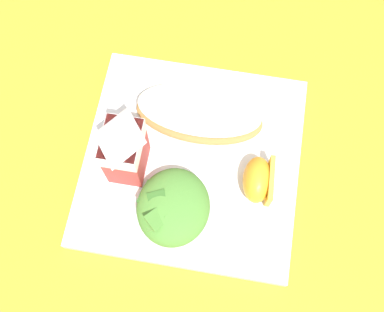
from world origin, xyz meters
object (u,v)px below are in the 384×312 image
at_px(green_salad_pile, 173,207).
at_px(milk_carton, 124,148).
at_px(white_plate, 192,161).
at_px(orange_wedge_front, 259,180).
at_px(cheesy_pizza_bread, 200,114).

relative_size(green_salad_pile, milk_carton, 0.91).
xyz_separation_m(white_plate, orange_wedge_front, (-0.02, -0.09, 0.03)).
height_order(cheesy_pizza_bread, orange_wedge_front, orange_wedge_front).
xyz_separation_m(cheesy_pizza_bread, green_salad_pile, (-0.13, 0.01, 0.00)).
height_order(milk_carton, orange_wedge_front, milk_carton).
distance_m(cheesy_pizza_bread, milk_carton, 0.12).
relative_size(white_plate, orange_wedge_front, 4.54).
bearing_deg(white_plate, orange_wedge_front, -103.39).
bearing_deg(white_plate, milk_carton, 105.47).
height_order(white_plate, orange_wedge_front, orange_wedge_front).
xyz_separation_m(white_plate, milk_carton, (-0.02, 0.08, 0.07)).
bearing_deg(orange_wedge_front, milk_carton, 90.29).
bearing_deg(green_salad_pile, white_plate, -8.55).
relative_size(cheesy_pizza_bread, orange_wedge_front, 2.77).
bearing_deg(milk_carton, cheesy_pizza_bread, -45.48).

